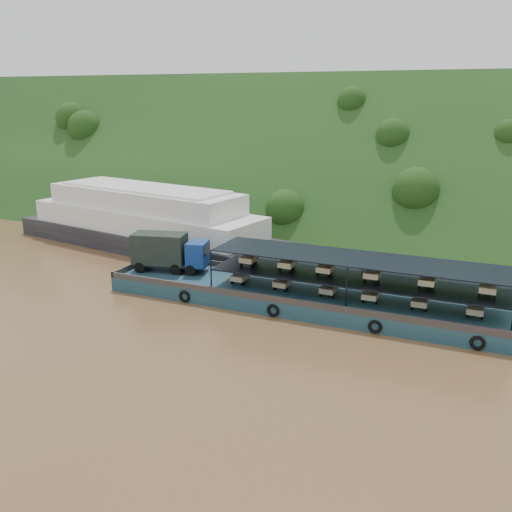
% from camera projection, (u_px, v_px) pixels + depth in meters
% --- Properties ---
extents(ground, '(160.00, 160.00, 0.00)m').
position_uv_depth(ground, '(263.00, 305.00, 47.29)').
color(ground, brown).
rests_on(ground, ground).
extents(hillside, '(140.00, 39.60, 39.60)m').
position_uv_depth(hillside, '(365.00, 220.00, 78.97)').
color(hillside, '#183814').
rests_on(hillside, ground).
extents(cargo_barge, '(35.00, 7.18, 4.68)m').
position_uv_depth(cargo_barge, '(297.00, 290.00, 47.21)').
color(cargo_barge, '#16384F').
rests_on(cargo_barge, ground).
extents(passenger_ferry, '(35.13, 14.34, 6.92)m').
position_uv_depth(passenger_ferry, '(146.00, 221.00, 64.76)').
color(passenger_ferry, black).
rests_on(passenger_ferry, ground).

